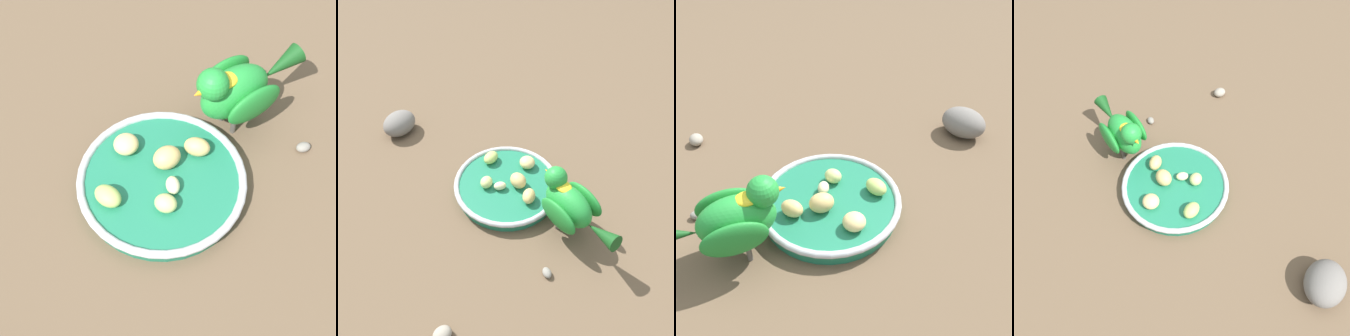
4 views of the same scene
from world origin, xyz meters
TOP-DOWN VIEW (x-y plane):
  - ground_plane at (0.00, 0.00)m, footprint 4.00×4.00m
  - feeding_bowl at (0.02, -0.02)m, footprint 0.21×0.21m
  - apple_piece_0 at (-0.00, -0.03)m, footprint 0.03×0.02m
  - apple_piece_1 at (0.04, -0.04)m, footprint 0.03×0.04m
  - apple_piece_2 at (-0.02, -0.01)m, footprint 0.04×0.04m
  - apple_piece_3 at (0.02, 0.05)m, footprint 0.04×0.04m
  - apple_piece_4 at (0.03, -0.08)m, footprint 0.04×0.04m
  - apple_piece_5 at (0.08, 0.00)m, footprint 0.04×0.04m
  - parrot at (0.07, -0.15)m, footprint 0.09×0.17m
  - rock_large at (-0.11, 0.26)m, footprint 0.10×0.10m
  - pebble_0 at (-0.01, -0.21)m, footprint 0.02×0.02m
  - pebble_1 at (-0.20, -0.22)m, footprint 0.03×0.03m

SIDE VIEW (x-z plane):
  - ground_plane at x=0.00m, z-range 0.00..0.00m
  - pebble_0 at x=-0.01m, z-range 0.00..0.01m
  - pebble_1 at x=-0.20m, z-range 0.00..0.02m
  - feeding_bowl at x=0.02m, z-range 0.00..0.03m
  - rock_large at x=-0.11m, z-range 0.00..0.05m
  - apple_piece_0 at x=0.00m, z-range 0.02..0.04m
  - apple_piece_2 at x=-0.02m, z-range 0.02..0.04m
  - apple_piece_3 at x=0.02m, z-range 0.02..0.04m
  - apple_piece_5 at x=0.08m, z-range 0.02..0.04m
  - apple_piece_4 at x=0.03m, z-range 0.02..0.04m
  - apple_piece_1 at x=0.04m, z-range 0.02..0.05m
  - parrot at x=0.07m, z-range 0.01..0.13m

